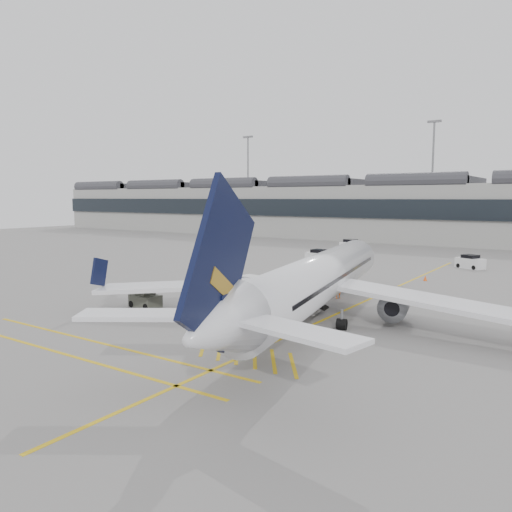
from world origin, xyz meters
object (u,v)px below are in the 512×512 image
Objects in this scene: ramp_agent_a at (339,289)px; airliner_main at (315,281)px; baggage_cart_a at (283,293)px; ramp_agent_b at (258,299)px; pushback_tug at (145,300)px; belt_loader at (293,305)px.

airliner_main is at bearing -137.12° from ramp_agent_a.
baggage_cart_a is (-4.38, 3.00, -1.81)m from airliner_main.
ramp_agent_b is 0.62× the size of pushback_tug.
ramp_agent_a is (2.42, 5.15, -0.18)m from baggage_cart_a.
baggage_cart_a is at bearing 42.65° from pushback_tug.
ramp_agent_b is (-2.70, -0.81, 0.26)m from belt_loader.
ramp_agent_a is 1.05× the size of ramp_agent_b.
baggage_cart_a is 0.88× the size of pushback_tug.
baggage_cart_a is at bearing -175.86° from ramp_agent_a.
ramp_agent_b is at bearing 35.53° from pushback_tug.
belt_loader is 2.74× the size of ramp_agent_a.
ramp_agent_a is at bearing -158.11° from ramp_agent_b.
belt_loader is at bearing 153.60° from ramp_agent_b.
ramp_agent_a is 0.65× the size of pushback_tug.
airliner_main is 21.62× the size of ramp_agent_a.
baggage_cart_a reaches higher than ramp_agent_a.
ramp_agent_b is (-3.42, -7.32, -0.04)m from ramp_agent_a.
belt_loader is at bearing 32.08° from pushback_tug.
airliner_main reaches higher than pushback_tug.
belt_loader reaches higher than ramp_agent_b.
ramp_agent_a reaches higher than pushback_tug.
belt_loader is (-2.69, 1.63, -2.30)m from airliner_main.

